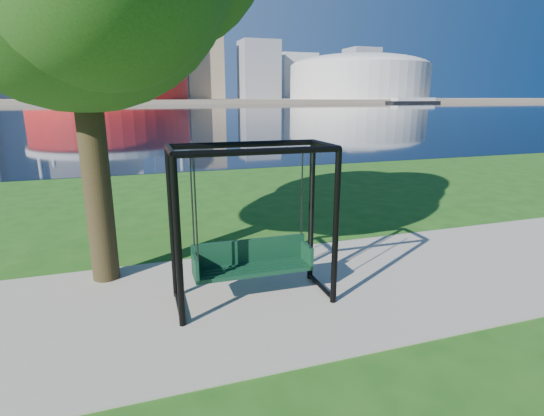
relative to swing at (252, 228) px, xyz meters
name	(u,v)px	position (x,y,z in m)	size (l,w,h in m)	color
ground	(276,281)	(0.60, 0.57, -1.22)	(900.00, 900.00, 0.00)	#1E5114
path	(286,292)	(0.60, 0.07, -1.20)	(120.00, 4.00, 0.03)	#9E937F
river	(137,111)	(0.60, 102.57, -1.21)	(900.00, 180.00, 0.02)	black
far_bank	(129,100)	(0.60, 306.57, -0.22)	(900.00, 228.00, 2.00)	#937F60
stadium	(108,75)	(-9.40, 235.57, 13.01)	(83.00, 83.00, 32.00)	maroon
arena	(359,76)	(135.60, 235.57, 14.66)	(84.00, 84.00, 26.56)	beige
skyline	(118,48)	(-3.67, 319.96, 34.67)	(392.00, 66.00, 96.50)	gray
swing	(252,228)	(0.00, 0.00, 0.00)	(2.48, 1.11, 2.52)	black
barge	(413,101)	(141.77, 188.15, 0.10)	(29.02, 7.89, 2.90)	black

